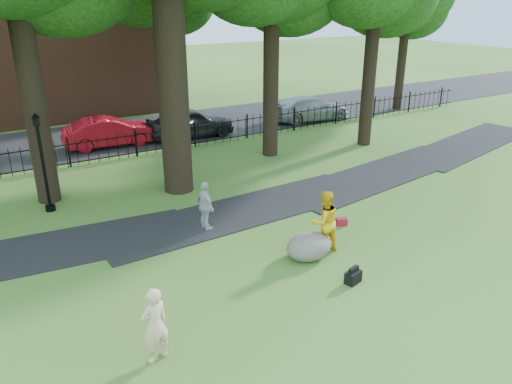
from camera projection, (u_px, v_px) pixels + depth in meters
ground at (279, 269)px, 13.87m from camera, size 120.00×120.00×0.00m
footpath at (241, 212)px, 17.44m from camera, size 36.07×3.85×0.03m
street at (112, 137)px, 26.56m from camera, size 80.00×7.00×0.02m
iron_fence at (136, 144)px, 23.16m from camera, size 44.00×0.04×1.20m
woman at (155, 325)px, 10.13m from camera, size 0.71×0.56×1.71m
man at (324, 221)px, 14.52m from camera, size 0.99×0.81×1.88m
pedestrian at (205, 206)px, 15.86m from camera, size 0.46×0.99×1.65m
boulder at (309, 245)px, 14.32m from camera, size 1.62×1.38×0.81m
lamppost at (43, 165)px, 16.94m from camera, size 0.35×0.35×3.48m
backpack at (353, 277)px, 13.14m from camera, size 0.50×0.38×0.33m
red_bag at (341, 222)px, 16.42m from camera, size 0.41×0.34×0.24m
red_sedan at (109, 132)px, 24.66m from camera, size 4.50×1.78×1.46m
grey_car at (190, 123)px, 26.19m from camera, size 4.68×2.12×1.56m
silver_car at (310, 109)px, 29.72m from camera, size 5.07×2.55×1.41m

